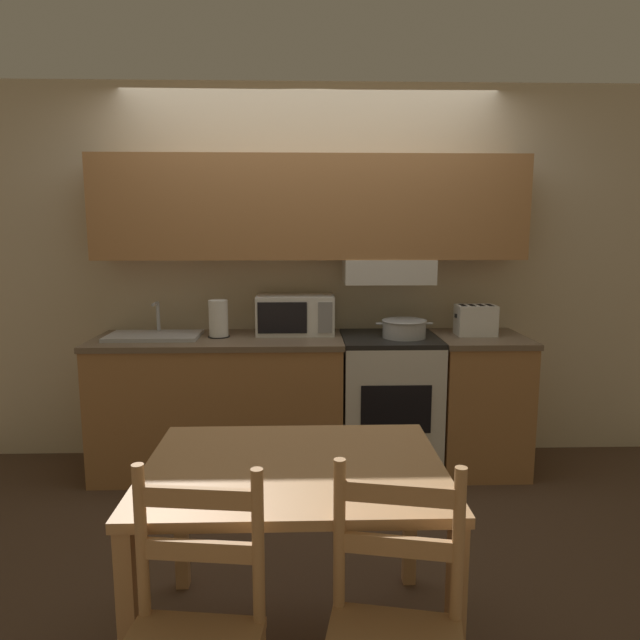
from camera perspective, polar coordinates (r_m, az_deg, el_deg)
ground_plane at (r=4.24m, az=-0.92°, el=-12.90°), size 16.00×16.00×0.00m
wall_back at (r=3.87m, az=-0.78°, el=7.50°), size 5.18×0.38×2.55m
lower_counter_main at (r=3.85m, az=-9.95°, el=-8.28°), size 1.60×0.62×0.90m
lower_counter_right_stub at (r=3.98m, az=15.53°, el=-7.88°), size 0.57×0.62×0.90m
stove_range at (r=3.85m, az=6.87°, el=-8.20°), size 0.62×0.61×0.90m
cooking_pot at (r=3.71m, az=8.41°, el=-0.79°), size 0.37×0.29×0.12m
microwave at (r=3.80m, az=-2.49°, el=0.57°), size 0.51×0.31×0.26m
toaster at (r=3.88m, az=15.29°, el=0.01°), size 0.27×0.17×0.20m
sink_basin at (r=3.82m, az=-16.26°, el=-1.47°), size 0.58×0.33×0.22m
paper_towel_roll at (r=3.73m, az=-10.12°, el=0.12°), size 0.14×0.14×0.24m
dining_table at (r=2.20m, az=-2.57°, el=-16.48°), size 1.09×0.83×0.73m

